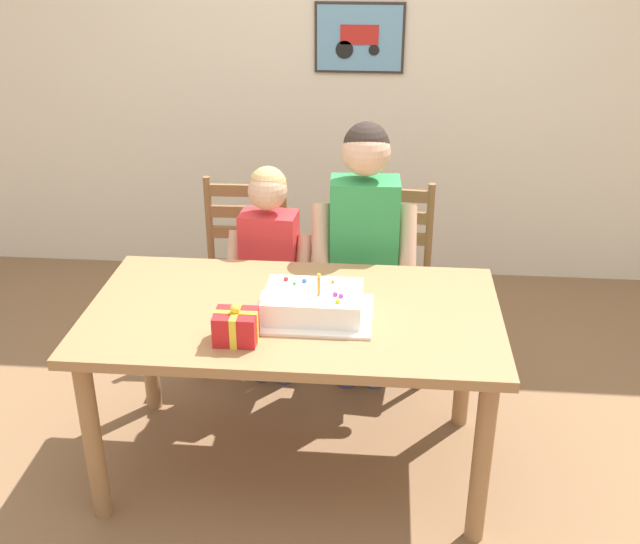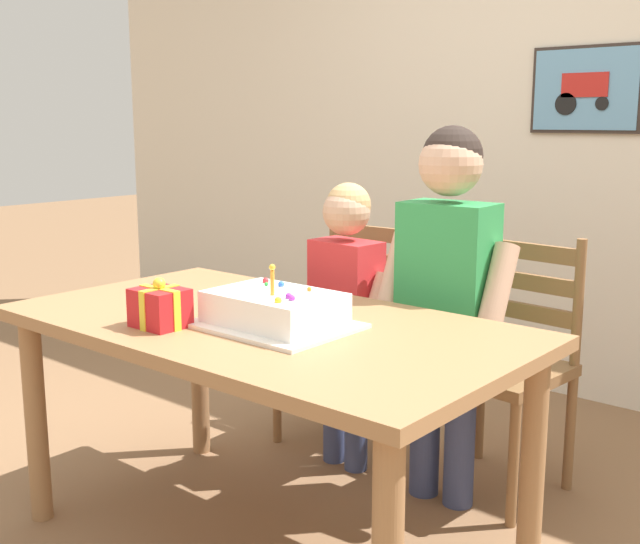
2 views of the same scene
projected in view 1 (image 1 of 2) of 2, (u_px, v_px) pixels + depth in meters
ground_plane at (296, 463)px, 3.25m from camera, size 20.00×20.00×0.00m
back_wall at (332, 64)px, 4.47m from camera, size 6.40×0.11×2.60m
dining_table at (294, 331)px, 2.97m from camera, size 1.58×0.87×0.74m
birthday_cake at (314, 304)px, 2.87m from camera, size 0.44×0.34×0.19m
gift_box_red_large at (236, 327)px, 2.70m from camera, size 0.16×0.13×0.15m
chair_left at (244, 273)px, 3.85m from camera, size 0.43×0.43×0.92m
chair_right at (387, 279)px, 3.79m from camera, size 0.45×0.45×0.92m
child_older at (364, 235)px, 3.45m from camera, size 0.48×0.27×1.30m
child_younger at (270, 257)px, 3.54m from camera, size 0.41×0.24×1.10m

